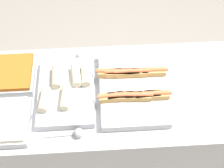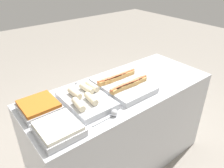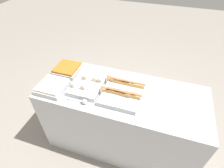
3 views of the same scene
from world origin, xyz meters
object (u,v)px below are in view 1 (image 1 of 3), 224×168
at_px(tray_hotdogs, 132,88).
at_px(serving_spoon_far, 78,56).
at_px(tray_wraps, 66,90).
at_px(serving_spoon_near, 77,133).
at_px(tray_side_front, 3,122).
at_px(tray_side_back, 11,75).

bearing_deg(tray_hotdogs, serving_spoon_far, 139.51).
bearing_deg(tray_wraps, tray_hotdogs, -0.80).
height_order(tray_hotdogs, serving_spoon_far, tray_hotdogs).
xyz_separation_m(serving_spoon_near, serving_spoon_far, (0.01, 0.52, -0.00)).
relative_size(tray_wraps, tray_side_front, 1.63).
bearing_deg(tray_side_back, serving_spoon_near, -45.70).
distance_m(tray_hotdogs, tray_wraps, 0.37).
relative_size(tray_side_front, serving_spoon_far, 1.19).
bearing_deg(serving_spoon_near, tray_wraps, 102.43).
bearing_deg(tray_wraps, tray_side_back, 158.33).
height_order(tray_side_back, serving_spoon_near, tray_side_back).
height_order(tray_hotdogs, serving_spoon_near, tray_hotdogs).
distance_m(tray_wraps, serving_spoon_near, 0.27).
relative_size(tray_wraps, serving_spoon_far, 1.94).
distance_m(tray_wraps, tray_side_front, 0.37).
relative_size(tray_side_front, tray_side_back, 1.00).
relative_size(tray_hotdogs, tray_side_back, 1.82).
distance_m(tray_wraps, tray_side_back, 0.35).
height_order(tray_wraps, serving_spoon_far, tray_wraps).
bearing_deg(serving_spoon_near, tray_side_back, 134.30).
distance_m(tray_hotdogs, serving_spoon_near, 0.41).
bearing_deg(tray_side_back, tray_hotdogs, -10.93).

